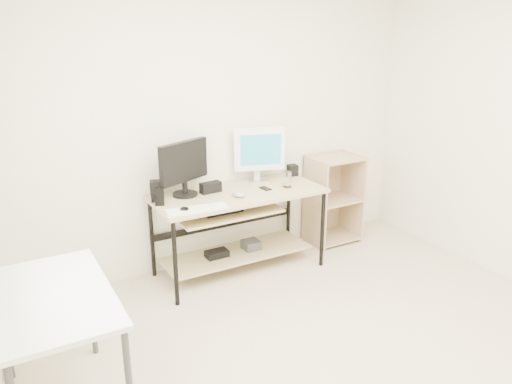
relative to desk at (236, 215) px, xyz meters
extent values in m
cube|color=beige|center=(0.03, -1.66, -0.54)|extent=(4.00, 4.00, 0.01)
cube|color=white|center=(0.03, 0.34, 0.76)|extent=(4.00, 0.01, 2.60)
cube|color=tan|center=(0.03, -0.01, 0.20)|extent=(1.50, 0.65, 0.03)
cube|color=tan|center=(-0.12, -0.06, 0.08)|extent=(0.90, 0.49, 0.02)
cube|color=tan|center=(0.03, 0.04, -0.39)|extent=(1.35, 0.46, 0.02)
cube|color=black|center=(-0.17, -0.06, 0.10)|extent=(0.33, 0.22, 0.01)
cylinder|color=black|center=(0.08, -0.11, 0.10)|extent=(0.14, 0.01, 0.01)
cube|color=#3C3C3E|center=(0.18, 0.04, -0.34)|extent=(0.15, 0.15, 0.08)
cube|color=black|center=(-0.17, 0.04, -0.35)|extent=(0.20, 0.12, 0.06)
cylinder|color=black|center=(-0.68, -0.29, -0.18)|extent=(0.04, 0.04, 0.72)
cylinder|color=black|center=(-0.68, 0.28, -0.18)|extent=(0.04, 0.04, 0.72)
cylinder|color=black|center=(0.74, -0.29, -0.18)|extent=(0.04, 0.04, 0.72)
cylinder|color=black|center=(0.74, 0.28, -0.18)|extent=(0.04, 0.04, 0.72)
cube|color=white|center=(-1.65, -1.06, 0.20)|extent=(0.60, 1.00, 0.03)
cylinder|color=#3C3C3E|center=(-1.91, -0.60, -0.18)|extent=(0.04, 0.04, 0.72)
cylinder|color=#3C3C3E|center=(-1.39, -0.60, -0.18)|extent=(0.04, 0.04, 0.72)
cube|color=tan|center=(0.94, 0.12, -0.09)|extent=(0.02, 0.40, 0.90)
cube|color=tan|center=(1.42, 0.12, -0.09)|extent=(0.02, 0.40, 0.90)
cube|color=tan|center=(1.18, 0.31, -0.09)|extent=(0.50, 0.02, 0.90)
cube|color=tan|center=(1.18, 0.12, -0.50)|extent=(0.46, 0.38, 0.02)
cube|color=tan|center=(1.18, 0.12, -0.09)|extent=(0.46, 0.38, 0.02)
cube|color=tan|center=(1.18, 0.12, 0.34)|extent=(0.46, 0.38, 0.02)
cylinder|color=black|center=(-0.41, 0.15, 0.22)|extent=(0.21, 0.21, 0.02)
cylinder|color=black|center=(-0.41, 0.15, 0.29)|extent=(0.05, 0.05, 0.11)
cube|color=black|center=(-0.41, 0.15, 0.51)|extent=(0.49, 0.25, 0.34)
cube|color=black|center=(-0.41, 0.12, 0.51)|extent=(0.40, 0.18, 0.27)
cube|color=silver|center=(0.35, 0.20, 0.22)|extent=(0.17, 0.15, 0.01)
cylinder|color=silver|center=(0.35, 0.20, 0.27)|extent=(0.04, 0.04, 0.09)
cube|color=white|center=(0.35, 0.20, 0.52)|extent=(0.46, 0.19, 0.39)
cube|color=teal|center=(0.35, 0.17, 0.52)|extent=(0.38, 0.13, 0.31)
cube|color=white|center=(-0.46, -0.23, 0.22)|extent=(0.50, 0.20, 0.02)
ellipsoid|color=#ABABB0|center=(-0.03, -0.11, 0.23)|extent=(0.11, 0.14, 0.04)
cube|color=black|center=(-0.19, 0.11, 0.26)|extent=(0.19, 0.10, 0.09)
cube|color=black|center=(-0.67, 0.12, 0.25)|extent=(0.10, 0.10, 0.07)
cube|color=black|center=(-0.67, 0.12, 0.33)|extent=(0.11, 0.11, 0.11)
cube|color=black|center=(0.72, 0.20, 0.26)|extent=(0.10, 0.10, 0.10)
cube|color=black|center=(-0.68, 0.01, 0.28)|extent=(0.09, 0.07, 0.15)
cylinder|color=black|center=(-0.56, -0.22, 0.23)|extent=(0.08, 0.08, 0.03)
cube|color=black|center=(0.28, -0.04, 0.22)|extent=(0.07, 0.12, 0.01)
cylinder|color=olive|center=(0.47, -0.09, 0.21)|extent=(0.12, 0.12, 0.01)
cylinder|color=white|center=(0.47, -0.09, 0.29)|extent=(0.09, 0.09, 0.14)
camera|label=1|loc=(-1.86, -3.66, 1.58)|focal=35.00mm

